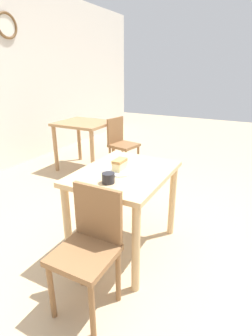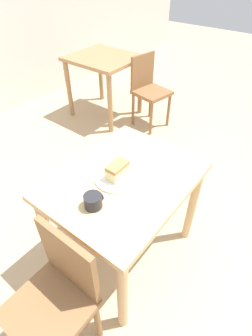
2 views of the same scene
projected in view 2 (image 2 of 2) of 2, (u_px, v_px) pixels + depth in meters
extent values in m
plane|color=tan|center=(164.00, 280.00, 1.81)|extent=(14.00, 14.00, 0.00)
cube|color=tan|center=(124.00, 180.00, 1.52)|extent=(0.90, 0.70, 0.04)
cylinder|color=tan|center=(123.00, 296.00, 1.39)|extent=(0.06, 0.06, 0.71)
cylinder|color=tan|center=(192.00, 205.00, 1.87)|extent=(0.06, 0.06, 0.71)
cylinder|color=tan|center=(49.00, 237.00, 1.66)|extent=(0.06, 0.06, 0.71)
cylinder|color=tan|center=(126.00, 171.00, 2.14)|extent=(0.06, 0.06, 0.71)
cube|color=#9E754C|center=(103.00, 58.00, 3.12)|extent=(0.70, 0.79, 0.04)
cylinder|color=#9E754C|center=(110.00, 105.00, 3.02)|extent=(0.06, 0.06, 0.72)
cylinder|color=#9E754C|center=(140.00, 87.00, 3.39)|extent=(0.06, 0.06, 0.72)
cylinder|color=#9E754C|center=(69.00, 89.00, 3.35)|extent=(0.06, 0.06, 0.72)
cylinder|color=#9E754C|center=(101.00, 75.00, 3.71)|extent=(0.06, 0.06, 0.72)
cube|color=brown|center=(49.00, 309.00, 1.26)|extent=(0.37, 0.37, 0.04)
cylinder|color=brown|center=(15.00, 332.00, 1.38)|extent=(0.04, 0.04, 0.42)
cylinder|color=brown|center=(59.00, 286.00, 1.57)|extent=(0.04, 0.04, 0.42)
cylinder|color=brown|center=(98.00, 321.00, 1.43)|extent=(0.04, 0.04, 0.42)
cube|color=brown|center=(69.00, 261.00, 1.22)|extent=(0.03, 0.35, 0.38)
cube|color=brown|center=(152.00, 93.00, 3.09)|extent=(0.43, 0.43, 0.04)
cylinder|color=brown|center=(151.00, 119.00, 3.07)|extent=(0.04, 0.04, 0.42)
cylinder|color=brown|center=(169.00, 110.00, 3.23)|extent=(0.04, 0.04, 0.42)
cylinder|color=brown|center=(133.00, 110.00, 3.25)|extent=(0.04, 0.04, 0.42)
cylinder|color=brown|center=(150.00, 102.00, 3.40)|extent=(0.04, 0.04, 0.42)
cube|color=brown|center=(143.00, 71.00, 3.05)|extent=(0.35, 0.09, 0.38)
cylinder|color=white|center=(117.00, 178.00, 1.50)|extent=(0.25, 0.25, 0.01)
cube|color=beige|center=(118.00, 171.00, 1.48)|extent=(0.13, 0.07, 0.06)
cube|color=#B27F47|center=(118.00, 166.00, 1.45)|extent=(0.13, 0.08, 0.02)
cylinder|color=#232328|center=(93.00, 201.00, 1.32)|extent=(0.09, 0.09, 0.08)
torus|color=#232328|center=(99.00, 196.00, 1.35)|extent=(0.02, 0.06, 0.06)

